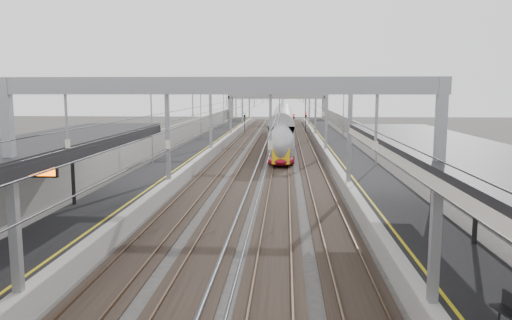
# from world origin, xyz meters

# --- Properties ---
(platform_left) EXTENTS (4.00, 120.00, 1.00)m
(platform_left) POSITION_xyz_m (-8.00, 45.00, 0.50)
(platform_left) COLOR black
(platform_left) RESTS_ON ground
(platform_right) EXTENTS (4.00, 120.00, 1.00)m
(platform_right) POSITION_xyz_m (8.00, 45.00, 0.50)
(platform_right) COLOR black
(platform_right) RESTS_ON ground
(tracks) EXTENTS (11.40, 140.00, 0.20)m
(tracks) POSITION_xyz_m (0.00, 45.00, 0.05)
(tracks) COLOR black
(tracks) RESTS_ON ground
(overhead_line) EXTENTS (13.00, 140.00, 6.60)m
(overhead_line) POSITION_xyz_m (0.00, 51.62, 6.14)
(overhead_line) COLOR gray
(overhead_line) RESTS_ON platform_left
(canopy_right) EXTENTS (4.40, 30.00, 4.24)m
(canopy_right) POSITION_xyz_m (8.03, 2.99, 5.09)
(canopy_right) COLOR black
(canopy_right) RESTS_ON platform_right
(overbridge) EXTENTS (22.00, 2.20, 6.90)m
(overbridge) POSITION_xyz_m (0.00, 100.00, 5.31)
(overbridge) COLOR gray
(overbridge) RESTS_ON ground
(wall_left) EXTENTS (0.30, 120.00, 3.20)m
(wall_left) POSITION_xyz_m (-11.20, 45.00, 1.60)
(wall_left) COLOR gray
(wall_left) RESTS_ON ground
(wall_right) EXTENTS (0.30, 120.00, 3.20)m
(wall_right) POSITION_xyz_m (11.20, 45.00, 1.60)
(wall_right) COLOR gray
(wall_right) RESTS_ON ground
(train) EXTENTS (2.59, 47.20, 4.10)m
(train) POSITION_xyz_m (1.50, 55.09, 2.02)
(train) COLOR maroon
(train) RESTS_ON ground
(signal_green) EXTENTS (0.32, 0.32, 3.48)m
(signal_green) POSITION_xyz_m (-5.20, 73.98, 2.42)
(signal_green) COLOR black
(signal_green) RESTS_ON ground
(signal_red_near) EXTENTS (0.32, 0.32, 3.48)m
(signal_red_near) POSITION_xyz_m (3.20, 69.11, 2.42)
(signal_red_near) COLOR black
(signal_red_near) RESTS_ON ground
(signal_red_far) EXTENTS (0.32, 0.32, 3.48)m
(signal_red_far) POSITION_xyz_m (5.40, 74.58, 2.42)
(signal_red_far) COLOR black
(signal_red_far) RESTS_ON ground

